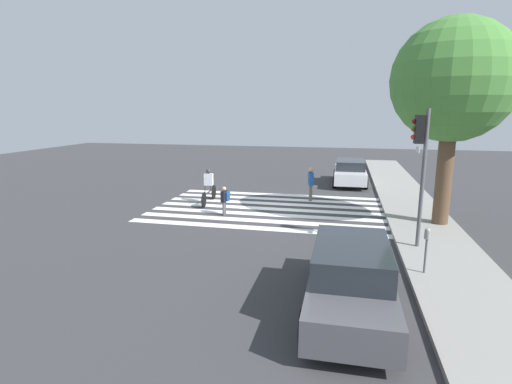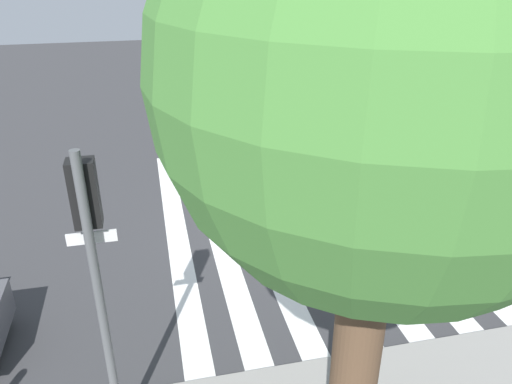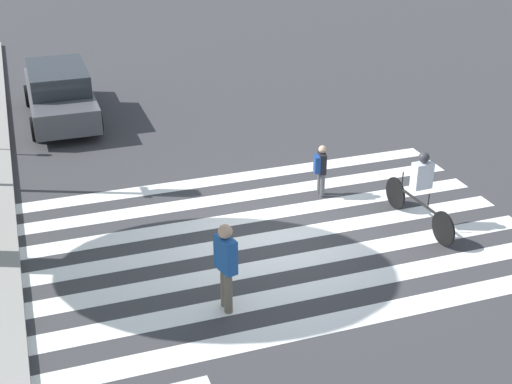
{
  "view_description": "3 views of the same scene",
  "coord_description": "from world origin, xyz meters",
  "px_view_note": "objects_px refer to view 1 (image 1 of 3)",
  "views": [
    {
      "loc": [
        16.99,
        3.23,
        4.35
      ],
      "look_at": [
        1.04,
        -0.31,
        0.96
      ],
      "focal_mm": 28.0,
      "sensor_mm": 36.0,
      "label": 1
    },
    {
      "loc": [
        3.44,
        10.92,
        6.33
      ],
      "look_at": [
        0.96,
        -0.03,
        0.86
      ],
      "focal_mm": 35.0,
      "sensor_mm": 36.0,
      "label": 2
    },
    {
      "loc": [
        -11.76,
        4.53,
        7.14
      ],
      "look_at": [
        -0.45,
        0.64,
        1.32
      ],
      "focal_mm": 50.0,
      "sensor_mm": 36.0,
      "label": 3
    }
  ],
  "objects_px": {
    "street_tree": "(453,82)",
    "car_parked_silver_sedan": "(351,277)",
    "parking_meter": "(427,241)",
    "car_parked_dark_suv": "(350,172)",
    "pedestrian_child_with_backpack": "(225,199)",
    "cyclist_far_lane": "(209,185)",
    "traffic_light": "(420,153)",
    "pedestrian_adult_yellow_jacket": "(311,182)"
  },
  "relations": [
    {
      "from": "traffic_light",
      "to": "pedestrian_child_with_backpack",
      "type": "relative_size",
      "value": 3.61
    },
    {
      "from": "pedestrian_child_with_backpack",
      "to": "car_parked_dark_suv",
      "type": "height_order",
      "value": "car_parked_dark_suv"
    },
    {
      "from": "pedestrian_child_with_backpack",
      "to": "car_parked_dark_suv",
      "type": "relative_size",
      "value": 0.27
    },
    {
      "from": "parking_meter",
      "to": "pedestrian_adult_yellow_jacket",
      "type": "bearing_deg",
      "value": -156.41
    },
    {
      "from": "pedestrian_adult_yellow_jacket",
      "to": "cyclist_far_lane",
      "type": "relative_size",
      "value": 0.67
    },
    {
      "from": "parking_meter",
      "to": "pedestrian_child_with_backpack",
      "type": "bearing_deg",
      "value": -125.45
    },
    {
      "from": "cyclist_far_lane",
      "to": "traffic_light",
      "type": "bearing_deg",
      "value": 57.15
    },
    {
      "from": "cyclist_far_lane",
      "to": "street_tree",
      "type": "bearing_deg",
      "value": 76.18
    },
    {
      "from": "traffic_light",
      "to": "car_parked_silver_sedan",
      "type": "xyz_separation_m",
      "value": [
        4.35,
        -1.98,
        -2.3
      ]
    },
    {
      "from": "traffic_light",
      "to": "car_parked_dark_suv",
      "type": "distance_m",
      "value": 11.56
    },
    {
      "from": "car_parked_dark_suv",
      "to": "parking_meter",
      "type": "bearing_deg",
      "value": 7.13
    },
    {
      "from": "traffic_light",
      "to": "parking_meter",
      "type": "relative_size",
      "value": 3.22
    },
    {
      "from": "parking_meter",
      "to": "street_tree",
      "type": "xyz_separation_m",
      "value": [
        -5.11,
        1.45,
        4.28
      ]
    },
    {
      "from": "car_parked_dark_suv",
      "to": "traffic_light",
      "type": "bearing_deg",
      "value": 8.84
    },
    {
      "from": "parking_meter",
      "to": "street_tree",
      "type": "relative_size",
      "value": 0.18
    },
    {
      "from": "street_tree",
      "to": "cyclist_far_lane",
      "type": "xyz_separation_m",
      "value": [
        -1.78,
        -9.78,
        -4.42
      ]
    },
    {
      "from": "parking_meter",
      "to": "car_parked_dark_suv",
      "type": "distance_m",
      "value": 13.48
    },
    {
      "from": "pedestrian_child_with_backpack",
      "to": "pedestrian_adult_yellow_jacket",
      "type": "bearing_deg",
      "value": -30.11
    },
    {
      "from": "pedestrian_child_with_backpack",
      "to": "car_parked_dark_suv",
      "type": "bearing_deg",
      "value": -18.79
    },
    {
      "from": "traffic_light",
      "to": "cyclist_far_lane",
      "type": "bearing_deg",
      "value": -119.34
    },
    {
      "from": "traffic_light",
      "to": "car_parked_silver_sedan",
      "type": "relative_size",
      "value": 0.92
    },
    {
      "from": "cyclist_far_lane",
      "to": "car_parked_dark_suv",
      "type": "distance_m",
      "value": 9.18
    },
    {
      "from": "street_tree",
      "to": "car_parked_silver_sedan",
      "type": "relative_size",
      "value": 1.56
    },
    {
      "from": "traffic_light",
      "to": "car_parked_silver_sedan",
      "type": "distance_m",
      "value": 5.3
    },
    {
      "from": "cyclist_far_lane",
      "to": "pedestrian_adult_yellow_jacket",
      "type": "bearing_deg",
      "value": 105.36
    },
    {
      "from": "cyclist_far_lane",
      "to": "car_parked_dark_suv",
      "type": "bearing_deg",
      "value": 131.23
    },
    {
      "from": "car_parked_dark_suv",
      "to": "car_parked_silver_sedan",
      "type": "relative_size",
      "value": 0.96
    },
    {
      "from": "street_tree",
      "to": "cyclist_far_lane",
      "type": "distance_m",
      "value": 10.88
    },
    {
      "from": "pedestrian_adult_yellow_jacket",
      "to": "car_parked_dark_suv",
      "type": "relative_size",
      "value": 0.36
    },
    {
      "from": "traffic_light",
      "to": "car_parked_silver_sedan",
      "type": "bearing_deg",
      "value": -24.49
    },
    {
      "from": "traffic_light",
      "to": "pedestrian_child_with_backpack",
      "type": "bearing_deg",
      "value": -111.61
    },
    {
      "from": "pedestrian_adult_yellow_jacket",
      "to": "car_parked_dark_suv",
      "type": "distance_m",
      "value": 5.24
    },
    {
      "from": "pedestrian_adult_yellow_jacket",
      "to": "cyclist_far_lane",
      "type": "bearing_deg",
      "value": 94.5
    },
    {
      "from": "parking_meter",
      "to": "cyclist_far_lane",
      "type": "xyz_separation_m",
      "value": [
        -6.89,
        -8.33,
        -0.15
      ]
    },
    {
      "from": "cyclist_far_lane",
      "to": "car_parked_silver_sedan",
      "type": "bearing_deg",
      "value": 31.72
    },
    {
      "from": "car_parked_silver_sedan",
      "to": "pedestrian_child_with_backpack",
      "type": "bearing_deg",
      "value": -145.02
    },
    {
      "from": "traffic_light",
      "to": "pedestrian_adult_yellow_jacket",
      "type": "distance_m",
      "value": 7.63
    },
    {
      "from": "pedestrian_child_with_backpack",
      "to": "cyclist_far_lane",
      "type": "distance_m",
      "value": 2.37
    },
    {
      "from": "parking_meter",
      "to": "car_parked_silver_sedan",
      "type": "height_order",
      "value": "car_parked_silver_sedan"
    },
    {
      "from": "cyclist_far_lane",
      "to": "car_parked_dark_suv",
      "type": "xyz_separation_m",
      "value": [
        -6.46,
        6.52,
        -0.13
      ]
    },
    {
      "from": "parking_meter",
      "to": "car_parked_dark_suv",
      "type": "height_order",
      "value": "car_parked_dark_suv"
    },
    {
      "from": "street_tree",
      "to": "car_parked_silver_sedan",
      "type": "xyz_separation_m",
      "value": [
        7.28,
        -3.38,
        -4.52
      ]
    }
  ]
}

